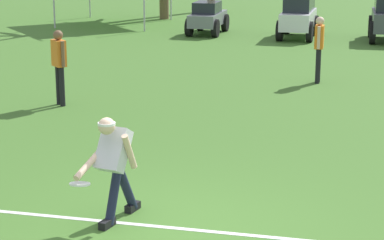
{
  "coord_description": "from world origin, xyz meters",
  "views": [
    {
      "loc": [
        2.36,
        -8.07,
        3.62
      ],
      "look_at": [
        -0.22,
        2.02,
        0.9
      ],
      "focal_mm": 70.0,
      "sensor_mm": 36.0,
      "label": 1
    }
  ],
  "objects_px": {
    "teammate_near_sideline": "(59,60)",
    "teammate_deep": "(319,43)",
    "frisbee_thrower": "(114,162)",
    "frisbee_in_flight": "(80,184)",
    "parked_car_slot_b": "(298,16)",
    "parked_car_slot_a": "(208,17)"
  },
  "relations": [
    {
      "from": "teammate_near_sideline",
      "to": "teammate_deep",
      "type": "xyz_separation_m",
      "value": [
        4.95,
        3.62,
        0.0
      ]
    },
    {
      "from": "frisbee_thrower",
      "to": "frisbee_in_flight",
      "type": "height_order",
      "value": "frisbee_thrower"
    },
    {
      "from": "teammate_near_sideline",
      "to": "frisbee_in_flight",
      "type": "bearing_deg",
      "value": -63.96
    },
    {
      "from": "teammate_near_sideline",
      "to": "parked_car_slot_b",
      "type": "xyz_separation_m",
      "value": [
        3.66,
        10.83,
        -0.22
      ]
    },
    {
      "from": "frisbee_in_flight",
      "to": "parked_car_slot_a",
      "type": "bearing_deg",
      "value": 98.07
    },
    {
      "from": "frisbee_thrower",
      "to": "parked_car_slot_b",
      "type": "bearing_deg",
      "value": 88.59
    },
    {
      "from": "teammate_near_sideline",
      "to": "parked_car_slot_a",
      "type": "xyz_separation_m",
      "value": [
        0.55,
        10.98,
        -0.38
      ]
    },
    {
      "from": "teammate_deep",
      "to": "frisbee_in_flight",
      "type": "bearing_deg",
      "value": -101.56
    },
    {
      "from": "parked_car_slot_a",
      "to": "parked_car_slot_b",
      "type": "distance_m",
      "value": 3.12
    },
    {
      "from": "frisbee_in_flight",
      "to": "parked_car_slot_b",
      "type": "distance_m",
      "value": 16.93
    },
    {
      "from": "teammate_deep",
      "to": "parked_car_slot_b",
      "type": "relative_size",
      "value": 0.65
    },
    {
      "from": "frisbee_in_flight",
      "to": "teammate_deep",
      "type": "relative_size",
      "value": 0.17
    },
    {
      "from": "frisbee_thrower",
      "to": "frisbee_in_flight",
      "type": "xyz_separation_m",
      "value": [
        -0.29,
        -0.41,
        -0.17
      ]
    },
    {
      "from": "frisbee_thrower",
      "to": "teammate_near_sideline",
      "type": "relative_size",
      "value": 0.89
    },
    {
      "from": "frisbee_thrower",
      "to": "teammate_near_sideline",
      "type": "xyz_separation_m",
      "value": [
        -3.26,
        5.67,
        0.15
      ]
    },
    {
      "from": "frisbee_thrower",
      "to": "parked_car_slot_a",
      "type": "height_order",
      "value": "frisbee_thrower"
    },
    {
      "from": "parked_car_slot_b",
      "to": "teammate_near_sideline",
      "type": "bearing_deg",
      "value": -108.69
    },
    {
      "from": "teammate_near_sideline",
      "to": "parked_car_slot_b",
      "type": "distance_m",
      "value": 11.44
    },
    {
      "from": "teammate_deep",
      "to": "teammate_near_sideline",
      "type": "bearing_deg",
      "value": -143.84
    },
    {
      "from": "frisbee_thrower",
      "to": "frisbee_in_flight",
      "type": "bearing_deg",
      "value": -125.18
    },
    {
      "from": "parked_car_slot_a",
      "to": "parked_car_slot_b",
      "type": "bearing_deg",
      "value": -2.69
    },
    {
      "from": "teammate_near_sideline",
      "to": "parked_car_slot_b",
      "type": "height_order",
      "value": "teammate_near_sideline"
    }
  ]
}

